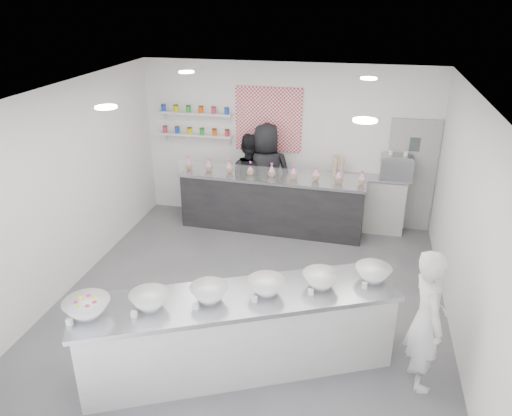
{
  "coord_description": "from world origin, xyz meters",
  "views": [
    {
      "loc": [
        1.4,
        -5.98,
        4.17
      ],
      "look_at": [
        -0.02,
        0.4,
        1.3
      ],
      "focal_mm": 35.0,
      "sensor_mm": 36.0,
      "label": 1
    }
  ],
  "objects": [
    {
      "name": "sneeze_guard",
      "position": [
        -0.17,
        2.07,
        1.2
      ],
      "size": [
        3.35,
        0.14,
        0.29
      ],
      "primitive_type": "cube",
      "rotation": [
        0.0,
        0.0,
        -0.04
      ],
      "color": "white",
      "rests_on": "back_bar"
    },
    {
      "name": "downlight_0",
      "position": [
        -1.4,
        -1.0,
        2.98
      ],
      "size": [
        0.24,
        0.24,
        0.02
      ],
      "primitive_type": "cylinder",
      "color": "white",
      "rests_on": "ceiling"
    },
    {
      "name": "prep_bowls",
      "position": [
        0.18,
        -1.4,
        1.09
      ],
      "size": [
        3.57,
        2.03,
        0.17
      ],
      "primitive_type": null,
      "rotation": [
        0.0,
        0.0,
        0.43
      ],
      "color": "white",
      "rests_on": "prep_counter"
    },
    {
      "name": "woman_prep",
      "position": [
        2.25,
        -1.19,
        0.85
      ],
      "size": [
        0.53,
        0.69,
        1.7
      ],
      "primitive_type": "imported",
      "rotation": [
        0.0,
        0.0,
        1.79
      ],
      "color": "silver",
      "rests_on": "floor"
    },
    {
      "name": "preserve_jars",
      "position": [
        -1.75,
        2.88,
        1.88
      ],
      "size": [
        1.45,
        0.1,
        0.56
      ],
      "primitive_type": null,
      "color": "#C12943",
      "rests_on": "jar_shelf_lower"
    },
    {
      "name": "downlight_1",
      "position": [
        1.4,
        -1.0,
        2.98
      ],
      "size": [
        0.24,
        0.24,
        0.02
      ],
      "primitive_type": "cylinder",
      "color": "white",
      "rests_on": "ceiling"
    },
    {
      "name": "back_door",
      "position": [
        2.3,
        2.97,
        1.05
      ],
      "size": [
        0.88,
        0.04,
        2.1
      ],
      "primitive_type": "cube",
      "color": "gray",
      "rests_on": "floor"
    },
    {
      "name": "cookie_bags",
      "position": [
        -0.16,
        2.36,
        1.18
      ],
      "size": [
        3.35,
        0.27,
        0.26
      ],
      "primitive_type": null,
      "rotation": [
        0.0,
        0.0,
        -0.04
      ],
      "color": "#F987E0",
      "rests_on": "back_bar"
    },
    {
      "name": "jar_shelf_upper",
      "position": [
        -1.75,
        2.9,
        2.02
      ],
      "size": [
        1.45,
        0.22,
        0.04
      ],
      "primitive_type": "cube",
      "color": "silver",
      "rests_on": "back_wall"
    },
    {
      "name": "espresso_machine",
      "position": [
        2.02,
        2.78,
        1.25
      ],
      "size": [
        0.56,
        0.39,
        0.43
      ],
      "primitive_type": "cube",
      "color": "#93969E",
      "rests_on": "espresso_ledge"
    },
    {
      "name": "downlight_2",
      "position": [
        -1.4,
        1.6,
        2.98
      ],
      "size": [
        0.24,
        0.24,
        0.02
      ],
      "primitive_type": "cylinder",
      "color": "white",
      "rests_on": "ceiling"
    },
    {
      "name": "floor",
      "position": [
        0.0,
        0.0,
        0.0
      ],
      "size": [
        6.0,
        6.0,
        0.0
      ],
      "primitive_type": "plane",
      "color": "#515156",
      "rests_on": "ground"
    },
    {
      "name": "prep_counter",
      "position": [
        0.18,
        -1.4,
        0.5
      ],
      "size": [
        3.68,
        2.29,
        1.0
      ],
      "primitive_type": "cube",
      "rotation": [
        0.0,
        0.0,
        0.43
      ],
      "color": "beige",
      "rests_on": "floor"
    },
    {
      "name": "pattern_panel",
      "position": [
        -0.35,
        2.98,
        1.95
      ],
      "size": [
        1.25,
        0.03,
        1.2
      ],
      "primitive_type": "cube",
      "color": "red",
      "rests_on": "back_wall"
    },
    {
      "name": "label_cards",
      "position": [
        -0.05,
        -1.89,
        1.03
      ],
      "size": [
        3.31,
        0.04,
        0.07
      ],
      "primitive_type": null,
      "color": "white",
      "rests_on": "prep_counter"
    },
    {
      "name": "cup_stacks",
      "position": [
        1.0,
        2.78,
        1.22
      ],
      "size": [
        0.24,
        0.24,
        0.35
      ],
      "primitive_type": null,
      "color": "gray",
      "rests_on": "espresso_ledge"
    },
    {
      "name": "staff_right",
      "position": [
        -0.32,
        2.61,
        0.98
      ],
      "size": [
        1.04,
        0.76,
        1.96
      ],
      "primitive_type": "imported",
      "rotation": [
        0.0,
        0.0,
        3.29
      ],
      "color": "black",
      "rests_on": "floor"
    },
    {
      "name": "back_wall",
      "position": [
        0.0,
        3.0,
        1.5
      ],
      "size": [
        5.5,
        0.0,
        5.5
      ],
      "primitive_type": "plane",
      "rotation": [
        1.57,
        0.0,
        0.0
      ],
      "color": "white",
      "rests_on": "floor"
    },
    {
      "name": "ceiling",
      "position": [
        0.0,
        0.0,
        3.0
      ],
      "size": [
        6.0,
        6.0,
        0.0
      ],
      "primitive_type": "plane",
      "rotation": [
        3.14,
        0.0,
        0.0
      ],
      "color": "white",
      "rests_on": "floor"
    },
    {
      "name": "staff_left",
      "position": [
        -0.64,
        2.61,
        0.88
      ],
      "size": [
        0.93,
        0.77,
        1.77
      ],
      "primitive_type": "imported",
      "rotation": [
        0.0,
        0.0,
        3.02
      ],
      "color": "black",
      "rests_on": "floor"
    },
    {
      "name": "back_bar",
      "position": [
        -0.16,
        2.36,
        0.53
      ],
      "size": [
        3.42,
        0.75,
        1.05
      ],
      "primitive_type": "cube",
      "rotation": [
        0.0,
        0.0,
        -0.04
      ],
      "color": "black",
      "rests_on": "floor"
    },
    {
      "name": "right_wall",
      "position": [
        2.75,
        0.0,
        1.5
      ],
      "size": [
        0.0,
        6.0,
        6.0
      ],
      "primitive_type": "plane",
      "rotation": [
        1.57,
        0.0,
        -1.57
      ],
      "color": "white",
      "rests_on": "floor"
    },
    {
      "name": "downlight_3",
      "position": [
        1.4,
        1.6,
        2.98
      ],
      "size": [
        0.24,
        0.24,
        0.02
      ],
      "primitive_type": "cylinder",
      "color": "white",
      "rests_on": "ceiling"
    },
    {
      "name": "left_wall",
      "position": [
        -2.75,
        0.0,
        1.5
      ],
      "size": [
        0.0,
        6.0,
        6.0
      ],
      "primitive_type": "plane",
      "rotation": [
        1.57,
        0.0,
        1.57
      ],
      "color": "white",
      "rests_on": "floor"
    },
    {
      "name": "espresso_ledge",
      "position": [
        1.55,
        2.78,
        0.52
      ],
      "size": [
        1.4,
        0.45,
        1.04
      ],
      "primitive_type": "cube",
      "color": "beige",
      "rests_on": "floor"
    },
    {
      "name": "jar_shelf_lower",
      "position": [
        -1.75,
        2.9,
        1.6
      ],
      "size": [
        1.45,
        0.22,
        0.04
      ],
      "primitive_type": "cube",
      "color": "silver",
      "rests_on": "back_wall"
    }
  ]
}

